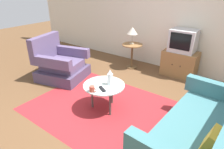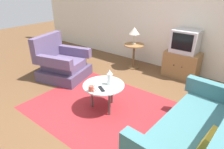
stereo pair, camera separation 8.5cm
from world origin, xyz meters
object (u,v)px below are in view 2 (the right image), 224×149
Objects in this scene: vase at (110,78)px; armchair at (62,64)px; tv_remote_dark at (102,89)px; coffee_table at (104,87)px; tv_stand at (181,64)px; table_lamp at (134,31)px; television at (185,41)px; mug at (91,89)px; side_table at (134,51)px; tv_remote_silver at (95,84)px; couch at (198,136)px.

armchair is at bearing 169.75° from vase.
coffee_table is at bearing -33.76° from tv_remote_dark.
table_lamp reaches higher than tv_stand.
television reaches higher than mug.
side_table is 4.25× the size of tv_remote_silver.
tv_remote_dark is (-0.48, -2.25, -0.35)m from television.
mug is at bearing -75.10° from side_table.
tv_stand is (2.12, 1.73, -0.02)m from armchair.
television is 3.77× the size of tv_remote_silver.
coffee_table is 5.25× the size of mug.
coffee_table is at bearing 88.46° from mug.
vase is at bearing -103.27° from television.
side_table is 0.81× the size of tv_stand.
couch is 3.35× the size of television.
side_table is (-2.13, 1.91, 0.14)m from couch.
television reaches higher than couch.
vase reaches higher than coffee_table.
television is 2.11m from vase.
armchair is 0.63× the size of couch.
armchair is at bearing -124.02° from side_table.
mug is at bearing 101.09° from couch.
vase is 1.49× the size of tv_remote_dark.
mug is 0.17m from tv_remote_dark.
side_table is 3.49× the size of tv_remote_dark.
couch reaches higher than vase.
couch is at bearing -65.34° from television.
coffee_table is 0.30m from mug.
tv_remote_silver is (1.43, -0.44, 0.17)m from armchair.
mug is 0.24m from tv_remote_silver.
tv_stand is at bearing -90.00° from television.
coffee_table is at bearing -104.80° from television.
tv_stand reaches higher than coffee_table.
mug is (-0.01, -0.28, 0.09)m from coffee_table.
side_table is at bearing -33.06° from tv_remote_silver.
table_lamp is 3.15× the size of mug.
vase is 1.81× the size of tv_remote_silver.
armchair is 1.51× the size of tv_stand.
side_table is 0.50m from table_lamp.
mug is (1.55, -0.64, 0.20)m from armchair.
couch is 1.56m from coffee_table.
armchair is 1.61m from coffee_table.
tv_stand is 2.29m from tv_remote_silver.
television is at bearing 76.73° from vase.
coffee_table is at bearing -104.86° from tv_stand.
television is 2.32m from tv_remote_silver.
tv_stand is at bearing 13.26° from side_table.
tv_remote_dark is 0.21m from tv_remote_silver.
television is (0.00, 0.01, 0.54)m from tv_stand.
television reaches higher than tv_stand.
table_lamp is 1.57× the size of vase.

